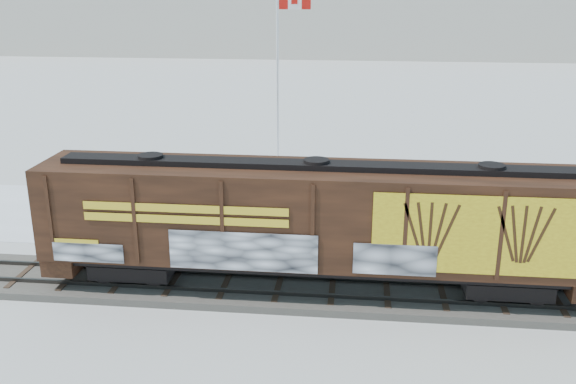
# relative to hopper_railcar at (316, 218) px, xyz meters

# --- Properties ---
(ground) EXTENTS (500.00, 500.00, 0.00)m
(ground) POSITION_rel_hopper_railcar_xyz_m (-1.35, 0.01, -3.03)
(ground) COLOR white
(ground) RESTS_ON ground
(rail_track) EXTENTS (50.00, 3.40, 0.43)m
(rail_track) POSITION_rel_hopper_railcar_xyz_m (-1.35, 0.01, -2.88)
(rail_track) COLOR #59544C
(rail_track) RESTS_ON ground
(parking_strip) EXTENTS (40.00, 8.00, 0.03)m
(parking_strip) POSITION_rel_hopper_railcar_xyz_m (-1.35, 7.51, -3.02)
(parking_strip) COLOR white
(parking_strip) RESTS_ON ground
(hopper_railcar) EXTENTS (19.77, 3.06, 4.66)m
(hopper_railcar) POSITION_rel_hopper_railcar_xyz_m (0.00, 0.00, 0.00)
(hopper_railcar) COLOR black
(hopper_railcar) RESTS_ON rail_track
(flagpole) EXTENTS (2.30, 0.90, 10.83)m
(flagpole) POSITION_rel_hopper_railcar_xyz_m (-3.10, 14.78, 0.92)
(flagpole) COLOR silver
(flagpole) RESTS_ON ground
(car_silver) EXTENTS (5.16, 3.11, 1.64)m
(car_silver) POSITION_rel_hopper_railcar_xyz_m (-4.70, 7.97, -2.18)
(car_silver) COLOR #B4B7BC
(car_silver) RESTS_ON parking_strip
(car_white) EXTENTS (4.56, 1.96, 1.46)m
(car_white) POSITION_rel_hopper_railcar_xyz_m (-4.35, 7.54, -2.27)
(car_white) COLOR silver
(car_white) RESTS_ON parking_strip
(car_dark) EXTENTS (4.27, 1.89, 1.22)m
(car_dark) POSITION_rel_hopper_railcar_xyz_m (7.97, 8.11, -2.39)
(car_dark) COLOR black
(car_dark) RESTS_ON parking_strip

